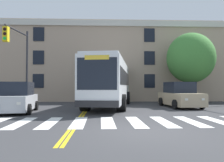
{
  "coord_description": "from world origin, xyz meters",
  "views": [
    {
      "loc": [
        -1.39,
        -7.57,
        1.57
      ],
      "look_at": [
        -0.75,
        8.57,
        1.96
      ],
      "focal_mm": 35.0,
      "sensor_mm": 36.0,
      "label": 1
    }
  ],
  "objects_px": {
    "city_bus": "(110,82)",
    "street_tree_curbside_large": "(191,58)",
    "traffic_light_far_corner": "(19,53)",
    "car_silver_near_lane": "(18,98)",
    "car_tan_far_lane": "(180,96)"
  },
  "relations": [
    {
      "from": "city_bus",
      "to": "car_tan_far_lane",
      "type": "xyz_separation_m",
      "value": [
        5.21,
        -0.92,
        -1.08
      ]
    },
    {
      "from": "city_bus",
      "to": "traffic_light_far_corner",
      "type": "distance_m",
      "value": 7.12
    },
    {
      "from": "car_tan_far_lane",
      "to": "traffic_light_far_corner",
      "type": "xyz_separation_m",
      "value": [
        -11.97,
        0.16,
        3.17
      ]
    },
    {
      "from": "city_bus",
      "to": "car_silver_near_lane",
      "type": "height_order",
      "value": "city_bus"
    },
    {
      "from": "city_bus",
      "to": "street_tree_curbside_large",
      "type": "height_order",
      "value": "street_tree_curbside_large"
    },
    {
      "from": "car_silver_near_lane",
      "to": "traffic_light_far_corner",
      "type": "height_order",
      "value": "traffic_light_far_corner"
    },
    {
      "from": "city_bus",
      "to": "car_silver_near_lane",
      "type": "bearing_deg",
      "value": -146.04
    },
    {
      "from": "car_silver_near_lane",
      "to": "traffic_light_far_corner",
      "type": "relative_size",
      "value": 0.66
    },
    {
      "from": "traffic_light_far_corner",
      "to": "car_tan_far_lane",
      "type": "bearing_deg",
      "value": -0.78
    },
    {
      "from": "city_bus",
      "to": "traffic_light_far_corner",
      "type": "relative_size",
      "value": 1.92
    },
    {
      "from": "car_silver_near_lane",
      "to": "city_bus",
      "type": "bearing_deg",
      "value": 33.96
    },
    {
      "from": "car_tan_far_lane",
      "to": "street_tree_curbside_large",
      "type": "height_order",
      "value": "street_tree_curbside_large"
    },
    {
      "from": "traffic_light_far_corner",
      "to": "street_tree_curbside_large",
      "type": "height_order",
      "value": "street_tree_curbside_large"
    },
    {
      "from": "city_bus",
      "to": "street_tree_curbside_large",
      "type": "xyz_separation_m",
      "value": [
        7.57,
        2.76,
        2.23
      ]
    },
    {
      "from": "car_tan_far_lane",
      "to": "traffic_light_far_corner",
      "type": "relative_size",
      "value": 0.77
    }
  ]
}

